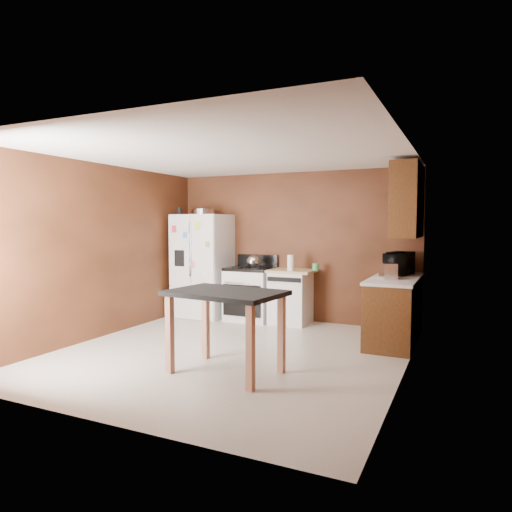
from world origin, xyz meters
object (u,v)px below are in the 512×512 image
Objects in this scene: green_canister at (316,267)px; island at (226,304)px; microwave at (399,264)px; paper_towel at (291,263)px; roasting_pan at (203,212)px; pen_cup at (179,211)px; toaster at (388,271)px; dishwasher at (291,296)px; kettle at (253,262)px; gas_range at (250,293)px; refrigerator at (203,266)px.

green_canister reaches higher than island.
microwave is 0.41× the size of island.
microwave reaches higher than paper_towel.
paper_towel is 0.47× the size of microwave.
pen_cup is at bearing -159.33° from roasting_pan.
green_canister is 1.43m from toaster.
island reaches higher than dishwasher.
kettle reaches higher than island.
toaster is 0.22× the size of island.
gas_range is 0.85× the size of island.
dishwasher is at bearing 9.50° from kettle.
paper_towel is at bearing 137.21° from toaster.
pen_cup is 0.11× the size of gas_range.
gas_range is at bearing 170.57° from paper_towel.
dishwasher is at bearing 99.01° from microwave.
pen_cup is 1.63m from kettle.
toaster is at bearing -14.08° from kettle.
green_canister is at bearing 7.33° from kettle.
pen_cup is 1.08× the size of green_canister.
microwave is (3.34, -0.05, -0.80)m from roasting_pan.
roasting_pan is at bearing 177.41° from paper_towel.
roasting_pan reaches higher than kettle.
microwave is at bearing -4.11° from dishwasher.
roasting_pan is at bearing -177.02° from green_canister.
toaster is 1.87m from dishwasher.
roasting_pan is 0.95m from refrigerator.
roasting_pan reaches higher than green_canister.
microwave is at bearing -0.79° from roasting_pan.
green_canister is at bearing 6.02° from pen_cup.
refrigerator is (-1.68, 0.07, -0.11)m from paper_towel.
microwave is (1.67, 0.03, 0.03)m from paper_towel.
roasting_pan is at bearing 125.77° from island.
green_canister is 0.10× the size of gas_range.
paper_towel is 2.23× the size of green_canister.
green_canister is 1.23m from gas_range.
kettle is 0.24× the size of dishwasher.
toaster is 0.53× the size of microwave.
refrigerator is (-2.04, -0.11, -0.05)m from green_canister.
green_canister is at bearing 96.49° from microwave.
island is (1.87, -2.57, -0.13)m from refrigerator.
gas_range is (0.91, 0.06, -0.44)m from refrigerator.
kettle is 0.16× the size of island.
kettle is 0.69m from paper_towel.
microwave is 2.95m from island.
toaster is at bearing -10.45° from roasting_pan.
kettle is 1.90× the size of green_canister.
green_canister is 2.05m from refrigerator.
paper_towel is at bearing -2.31° from refrigerator.
kettle is at bearing 108.95° from island.
pen_cup reaches higher than gas_range.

